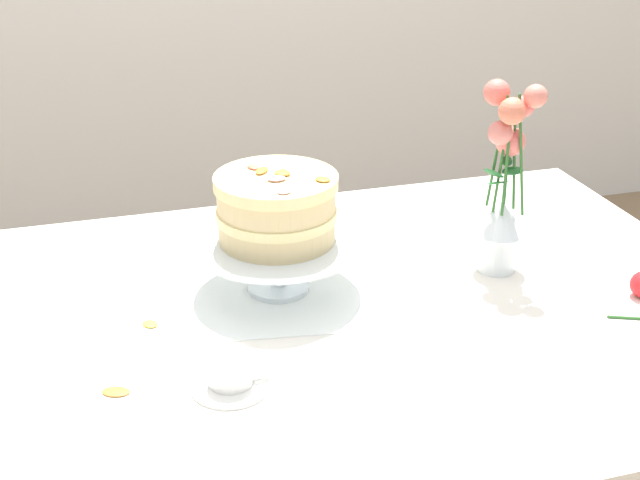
{
  "coord_description": "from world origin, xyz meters",
  "views": [
    {
      "loc": [
        -0.4,
        -1.2,
        1.47
      ],
      "look_at": [
        -0.04,
        0.03,
        0.86
      ],
      "focal_mm": 47.88,
      "sensor_mm": 36.0,
      "label": 1
    }
  ],
  "objects_px": {
    "flower_vase": "(503,190)",
    "teacup": "(231,373)",
    "layer_cake": "(276,208)",
    "dining_table": "(349,358)",
    "cake_stand": "(277,248)"
  },
  "relations": [
    {
      "from": "cake_stand",
      "to": "teacup",
      "type": "distance_m",
      "value": 0.3
    },
    {
      "from": "dining_table",
      "to": "flower_vase",
      "type": "distance_m",
      "value": 0.4
    },
    {
      "from": "layer_cake",
      "to": "teacup",
      "type": "bearing_deg",
      "value": -117.1
    },
    {
      "from": "dining_table",
      "to": "layer_cake",
      "type": "bearing_deg",
      "value": 130.67
    },
    {
      "from": "dining_table",
      "to": "layer_cake",
      "type": "height_order",
      "value": "layer_cake"
    },
    {
      "from": "dining_table",
      "to": "teacup",
      "type": "xyz_separation_m",
      "value": [
        -0.23,
        -0.15,
        0.11
      ]
    },
    {
      "from": "layer_cake",
      "to": "teacup",
      "type": "distance_m",
      "value": 0.33
    },
    {
      "from": "cake_stand",
      "to": "dining_table",
      "type": "bearing_deg",
      "value": -49.33
    },
    {
      "from": "layer_cake",
      "to": "flower_vase",
      "type": "bearing_deg",
      "value": -4.64
    },
    {
      "from": "dining_table",
      "to": "layer_cake",
      "type": "xyz_separation_m",
      "value": [
        -0.1,
        0.11,
        0.25
      ]
    },
    {
      "from": "flower_vase",
      "to": "teacup",
      "type": "xyz_separation_m",
      "value": [
        -0.54,
        -0.23,
        -0.14
      ]
    },
    {
      "from": "dining_table",
      "to": "flower_vase",
      "type": "relative_size",
      "value": 3.95
    },
    {
      "from": "teacup",
      "to": "cake_stand",
      "type": "bearing_deg",
      "value": 62.91
    },
    {
      "from": "flower_vase",
      "to": "teacup",
      "type": "distance_m",
      "value": 0.6
    },
    {
      "from": "dining_table",
      "to": "cake_stand",
      "type": "bearing_deg",
      "value": 130.67
    }
  ]
}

